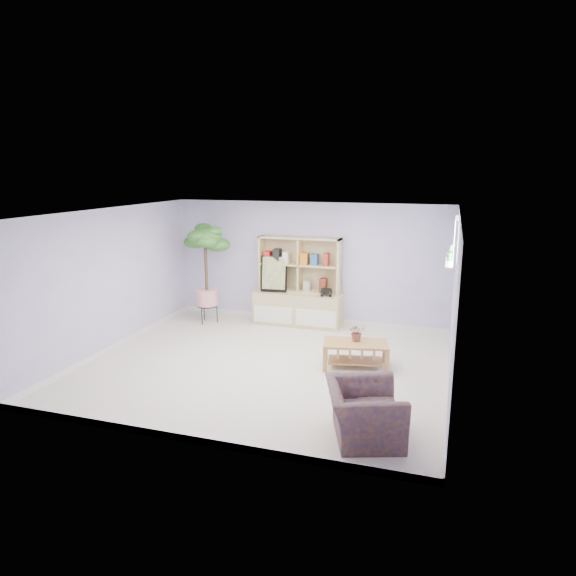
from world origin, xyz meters
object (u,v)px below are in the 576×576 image
(storage_unit, at_px, (298,282))
(armchair, at_px, (364,409))
(coffee_table, at_px, (355,355))
(floor_tree, at_px, (206,274))

(storage_unit, relative_size, armchair, 1.82)
(coffee_table, xyz_separation_m, floor_tree, (-3.27, 1.48, 0.79))
(coffee_table, height_order, floor_tree, floor_tree)
(storage_unit, xyz_separation_m, coffee_table, (1.50, -1.90, -0.66))
(storage_unit, height_order, floor_tree, floor_tree)
(coffee_table, distance_m, floor_tree, 3.67)
(floor_tree, bearing_deg, coffee_table, -24.36)
(armchair, bearing_deg, coffee_table, -5.76)
(armchair, bearing_deg, floor_tree, 27.75)
(coffee_table, bearing_deg, storage_unit, 116.61)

